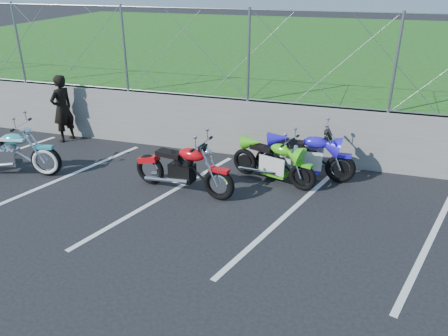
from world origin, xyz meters
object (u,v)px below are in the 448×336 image
(naked_orange, at_px, (184,170))
(sportbike_green, at_px, (274,163))
(sportbike_blue, at_px, (306,158))
(person_standing, at_px, (62,109))
(cruiser_turquoise, at_px, (9,154))

(naked_orange, bearing_deg, sportbike_green, 39.99)
(sportbike_blue, height_order, person_standing, person_standing)
(naked_orange, distance_m, sportbike_green, 1.84)
(sportbike_green, height_order, person_standing, person_standing)
(cruiser_turquoise, height_order, sportbike_blue, cruiser_turquoise)
(person_standing, bearing_deg, naked_orange, 80.08)
(naked_orange, xyz_separation_m, sportbike_blue, (2.17, 1.32, -0.00))
(sportbike_blue, relative_size, person_standing, 1.23)
(cruiser_turquoise, relative_size, naked_orange, 1.04)
(cruiser_turquoise, bearing_deg, sportbike_blue, 3.19)
(naked_orange, distance_m, person_standing, 4.38)
(cruiser_turquoise, distance_m, naked_orange, 3.85)
(sportbike_green, xyz_separation_m, person_standing, (-5.55, 0.83, 0.42))
(cruiser_turquoise, distance_m, sportbike_blue, 6.23)
(naked_orange, relative_size, sportbike_blue, 1.05)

